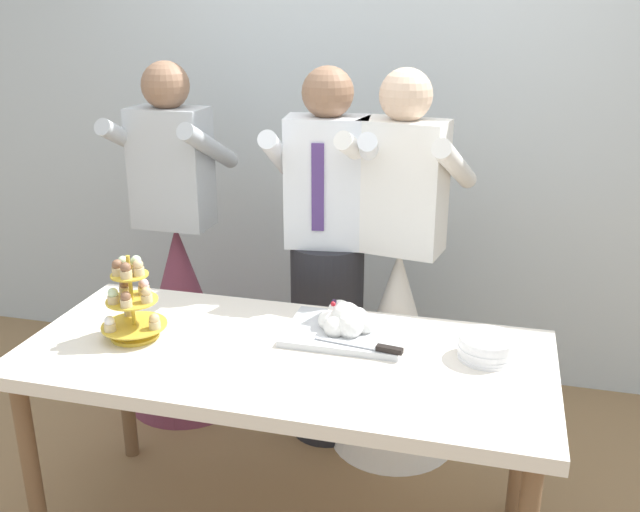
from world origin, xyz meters
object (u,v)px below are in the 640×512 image
object	(u,v)px
cupcake_stand	(132,302)
person_guest	(180,293)
person_groom	(327,281)
person_bride	(397,324)
main_cake_tray	(346,325)
plate_stack	(487,347)
dessert_table	(284,371)

from	to	relation	value
cupcake_stand	person_guest	size ratio (longest dim) A/B	0.18
person_groom	person_bride	size ratio (longest dim) A/B	1.00
main_cake_tray	person_groom	distance (m)	0.60
person_guest	plate_stack	bearing A→B (deg)	-25.13
person_guest	dessert_table	bearing A→B (deg)	-46.09
plate_stack	person_guest	xyz separation A→B (m)	(-1.44, 0.68, -0.23)
person_groom	person_guest	world-z (taller)	same
plate_stack	dessert_table	bearing A→B (deg)	-169.26
cupcake_stand	person_guest	world-z (taller)	person_guest
cupcake_stand	person_groom	bearing A→B (deg)	55.93
dessert_table	main_cake_tray	world-z (taller)	main_cake_tray
cupcake_stand	person_groom	world-z (taller)	person_groom
dessert_table	cupcake_stand	xyz separation A→B (m)	(-0.54, -0.03, 0.21)
dessert_table	cupcake_stand	size ratio (longest dim) A/B	5.90
main_cake_tray	plate_stack	xyz separation A→B (m)	(0.49, -0.05, -0.00)
main_cake_tray	person_bride	bearing A→B (deg)	79.06
person_groom	person_bride	distance (m)	0.35
dessert_table	plate_stack	world-z (taller)	plate_stack
plate_stack	person_bride	world-z (taller)	person_bride
main_cake_tray	person_guest	world-z (taller)	person_guest
plate_stack	person_guest	bearing A→B (deg)	154.87
dessert_table	person_groom	size ratio (longest dim) A/B	1.08
main_cake_tray	person_bride	distance (m)	0.60
cupcake_stand	person_bride	bearing A→B (deg)	42.25
plate_stack	person_bride	distance (m)	0.75
plate_stack	person_groom	bearing A→B (deg)	139.26
plate_stack	cupcake_stand	bearing A→B (deg)	-172.76
dessert_table	main_cake_tray	xyz separation A→B (m)	(0.18, 0.18, 0.11)
main_cake_tray	cupcake_stand	bearing A→B (deg)	-164.26
main_cake_tray	person_guest	xyz separation A→B (m)	(-0.95, 0.63, -0.23)
person_groom	plate_stack	bearing A→B (deg)	-40.74
person_bride	cupcake_stand	bearing A→B (deg)	-137.75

